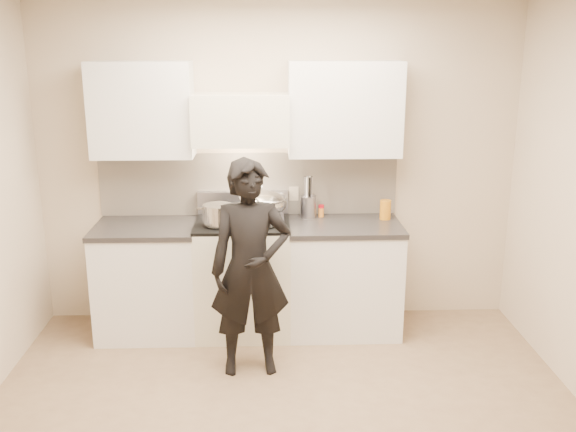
{
  "coord_description": "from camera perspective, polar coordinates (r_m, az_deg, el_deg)",
  "views": [
    {
      "loc": [
        -0.11,
        -3.56,
        2.37
      ],
      "look_at": [
        0.06,
        1.05,
        1.09
      ],
      "focal_mm": 40.0,
      "sensor_mm": 36.0,
      "label": 1
    }
  ],
  "objects": [
    {
      "name": "room_shell",
      "position": [
        4.0,
        -1.3,
        4.4
      ],
      "size": [
        4.04,
        3.54,
        2.7
      ],
      "color": "#C3B197",
      "rests_on": "ground"
    },
    {
      "name": "stove",
      "position": [
        5.33,
        -4.0,
        -5.35
      ],
      "size": [
        0.76,
        0.65,
        0.96
      ],
      "color": "silver",
      "rests_on": "ground"
    },
    {
      "name": "person",
      "position": [
        4.58,
        -3.35,
        -4.7
      ],
      "size": [
        0.61,
        0.43,
        1.58
      ],
      "primitive_type": "imported",
      "rotation": [
        0.0,
        0.0,
        0.09
      ],
      "color": "black",
      "rests_on": "ground"
    },
    {
      "name": "counter_left",
      "position": [
        5.42,
        -12.3,
        -5.48
      ],
      "size": [
        0.82,
        0.67,
        0.92
      ],
      "color": "silver",
      "rests_on": "ground"
    },
    {
      "name": "spice_jar",
      "position": [
        5.39,
        2.96,
        0.48
      ],
      "size": [
        0.05,
        0.05,
        0.1
      ],
      "color": "orange",
      "rests_on": "counter_right"
    },
    {
      "name": "stock_pot",
      "position": [
        5.05,
        -6.24,
        0.14
      ],
      "size": [
        0.33,
        0.29,
        0.16
      ],
      "color": "beige",
      "rests_on": "stove"
    },
    {
      "name": "counter_right",
      "position": [
        5.37,
        4.93,
        -5.37
      ],
      "size": [
        0.92,
        0.67,
        0.92
      ],
      "color": "silver",
      "rests_on": "ground"
    },
    {
      "name": "utensil_crock",
      "position": [
        5.35,
        1.8,
        0.98
      ],
      "size": [
        0.13,
        0.13,
        0.35
      ],
      "color": "#A4A3B2",
      "rests_on": "counter_right"
    },
    {
      "name": "wok",
      "position": [
        5.25,
        -2.21,
        1.14
      ],
      "size": [
        0.4,
        0.49,
        0.32
      ],
      "color": "beige",
      "rests_on": "stove"
    },
    {
      "name": "oil_glass",
      "position": [
        5.37,
        8.65,
        0.56
      ],
      "size": [
        0.09,
        0.09,
        0.16
      ],
      "color": "#C87915",
      "rests_on": "counter_right"
    },
    {
      "name": "ground_plane",
      "position": [
        4.27,
        -0.28,
        -18.16
      ],
      "size": [
        4.0,
        4.0,
        0.0
      ],
      "primitive_type": "plane",
      "color": "#896F52"
    }
  ]
}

